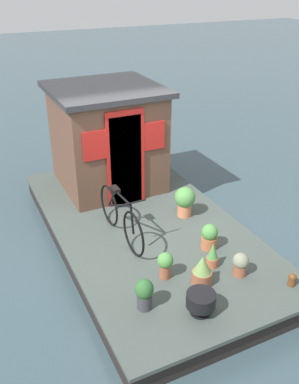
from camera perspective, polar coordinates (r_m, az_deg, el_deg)
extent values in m
plane|color=#384C54|center=(7.56, -0.66, -6.68)|extent=(60.00, 60.00, 0.00)
cube|color=#424C47|center=(7.36, -0.68, -4.37)|extent=(5.64, 3.00, 0.06)
cube|color=black|center=(7.47, -0.67, -5.64)|extent=(5.52, 2.94, 0.33)
cube|color=brown|center=(8.36, -5.75, 7.06)|extent=(1.82, 1.84, 1.90)
cube|color=#28282B|center=(8.06, -6.09, 13.70)|extent=(2.02, 2.04, 0.10)
cube|color=#144733|center=(7.59, -3.23, 4.14)|extent=(0.04, 0.60, 1.70)
cube|color=red|center=(7.56, -3.23, 4.47)|extent=(0.03, 0.72, 1.80)
cube|color=red|center=(7.65, 0.54, 7.61)|extent=(0.03, 0.44, 0.52)
cube|color=red|center=(7.26, -7.37, 6.24)|extent=(0.03, 0.44, 0.52)
torus|color=black|center=(6.40, -2.19, -5.69)|extent=(0.72, 0.05, 0.72)
torus|color=black|center=(7.18, -5.50, -1.81)|extent=(0.72, 0.05, 0.72)
cylinder|color=black|center=(6.70, -4.14, -1.80)|extent=(0.92, 0.06, 0.49)
cylinder|color=black|center=(6.47, -3.66, -0.77)|extent=(0.59, 0.05, 0.07)
cylinder|color=black|center=(6.95, -5.10, -0.85)|extent=(0.34, 0.04, 0.45)
cylinder|color=black|center=(6.31, -2.38, -3.77)|extent=(0.11, 0.04, 0.47)
cube|color=black|center=(6.70, -4.67, 0.40)|extent=(0.20, 0.10, 0.06)
cylinder|color=black|center=(6.21, -2.58, -1.55)|extent=(0.04, 0.50, 0.02)
cylinder|color=#38383D|center=(5.62, -0.69, -14.57)|extent=(0.20, 0.20, 0.21)
ellipsoid|color=#2D602D|center=(5.48, -0.70, -13.01)|extent=(0.24, 0.24, 0.27)
cylinder|color=#935138|center=(6.28, 12.12, -10.28)|extent=(0.19, 0.19, 0.16)
sphere|color=gray|center=(6.18, 12.27, -9.10)|extent=(0.23, 0.23, 0.23)
cylinder|color=#B2603D|center=(6.37, 8.47, -9.33)|extent=(0.18, 0.18, 0.15)
cone|color=#4C8942|center=(6.25, 8.59, -7.86)|extent=(0.16, 0.16, 0.25)
cylinder|color=#C6754C|center=(7.52, 4.75, -2.39)|extent=(0.25, 0.25, 0.24)
sphere|color=#4C8942|center=(7.40, 4.82, -0.73)|extent=(0.37, 0.37, 0.37)
cylinder|color=#935138|center=(6.01, 7.06, -11.48)|extent=(0.28, 0.28, 0.21)
cone|color=#70934C|center=(5.87, 7.19, -9.72)|extent=(0.25, 0.25, 0.26)
cylinder|color=#935138|center=(6.09, 2.12, -10.64)|extent=(0.16, 0.16, 0.21)
ellipsoid|color=#4C8942|center=(5.98, 2.15, -9.26)|extent=(0.23, 0.23, 0.23)
cylinder|color=#B2603D|center=(6.73, 8.05, -6.78)|extent=(0.25, 0.25, 0.20)
sphere|color=#4C8942|center=(6.63, 8.16, -5.43)|extent=(0.26, 0.26, 0.26)
cylinder|color=black|center=(5.51, 6.99, -14.29)|extent=(0.38, 0.38, 0.19)
cylinder|color=black|center=(5.62, 6.90, -15.46)|extent=(0.04, 0.04, 0.12)
cylinder|color=black|center=(5.65, 6.87, -15.83)|extent=(0.27, 0.27, 0.02)
cylinder|color=brown|center=(6.29, 18.72, -11.38)|extent=(0.10, 0.10, 0.14)
sphere|color=brown|center=(6.24, 18.82, -10.87)|extent=(0.11, 0.11, 0.11)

